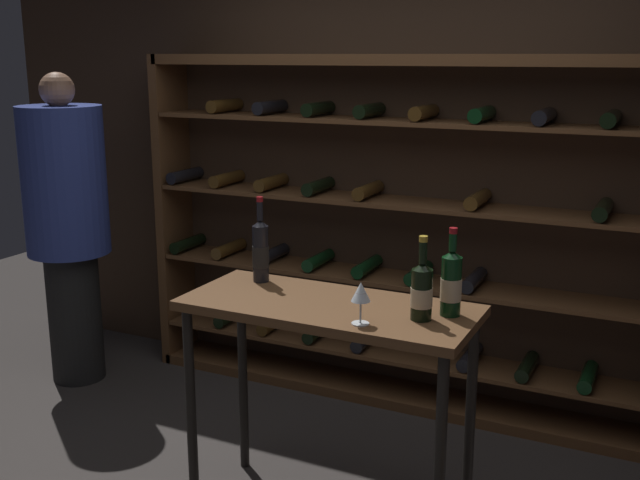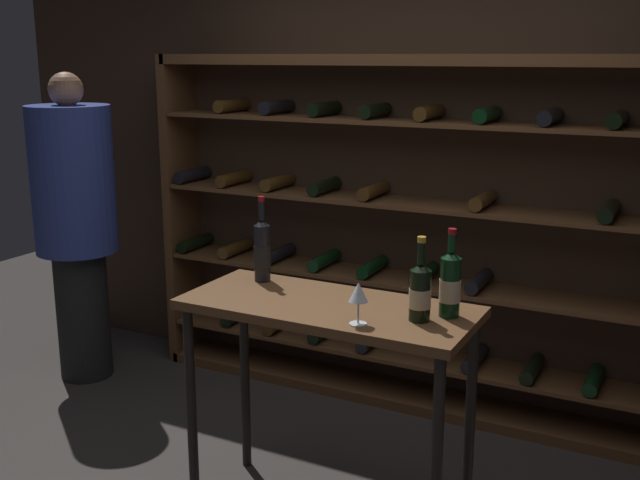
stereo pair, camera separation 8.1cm
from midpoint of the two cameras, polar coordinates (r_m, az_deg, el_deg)
name	(u,v)px [view 1 (the left image)]	position (r m, az deg, el deg)	size (l,w,h in m)	color
back_wall	(416,145)	(4.42, 6.64, 7.06)	(5.85, 0.10, 2.97)	#3D2B1E
wine_rack	(393,235)	(4.33, 4.95, 0.34)	(3.09, 0.32, 1.99)	brown
tasting_table	(329,333)	(3.19, -0.08, -6.97)	(1.22, 0.53, 0.99)	brown
person_guest_plum_blouse	(67,216)	(4.85, -18.81, 1.67)	(0.49, 0.49, 1.89)	black
wine_bottle_green_slim	(261,251)	(3.42, -5.13, -0.80)	(0.08, 0.08, 0.39)	black
wine_bottle_black_capsule	(451,283)	(3.01, 9.00, -3.19)	(0.08, 0.08, 0.35)	black
wine_bottle_gold_foil	(422,291)	(2.95, 6.82, -3.78)	(0.09, 0.09, 0.33)	black
wine_glass_stemmed_right	(361,294)	(2.88, 2.25, -4.04)	(0.07, 0.07, 0.17)	silver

